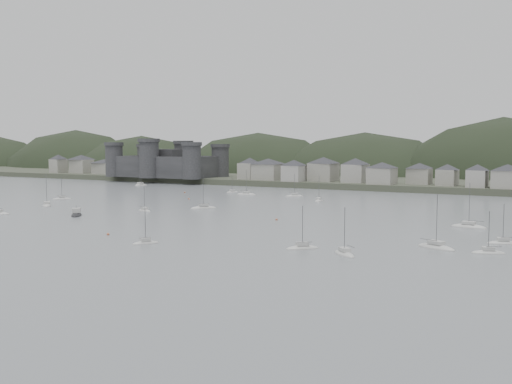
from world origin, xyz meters
The scene contains 8 objects.
ground centered at (0.00, 0.00, 0.00)m, with size 900.00×900.00×0.00m, color slate.
far_shore_land centered at (0.00, 295.00, 1.50)m, with size 900.00×250.00×3.00m, color #383D2D.
forested_ridge centered at (4.83, 269.40, -11.28)m, with size 851.55×103.94×102.57m.
castle centered at (-120.00, 179.80, 10.96)m, with size 66.00×43.00×20.00m.
waterfront_town centered at (50.59, 183.34, 8.66)m, with size 451.48×28.46×12.92m.
moored_fleet centered at (-17.93, 64.51, 0.18)m, with size 229.57×175.97×12.77m.
motor_launch_far centered at (-39.74, 34.18, 0.29)m, with size 7.80×8.44×4.02m.
mooring_buoys centered at (1.82, 69.54, 0.15)m, with size 163.74×110.76×0.70m.
Camera 1 is at (96.62, -93.99, 21.61)m, focal length 41.53 mm.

